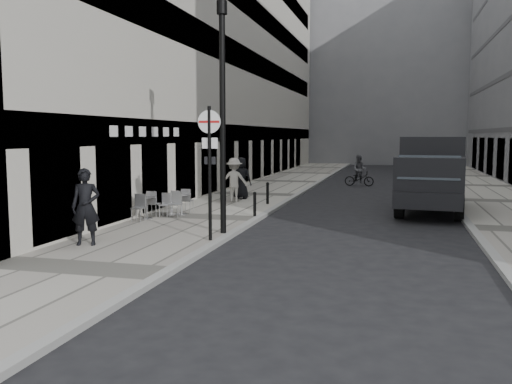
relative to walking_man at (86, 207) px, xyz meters
The scene contains 18 objects.
ground 5.90m from the walking_man, 57.51° to the right, with size 120.00×120.00×0.00m, color black.
sidewalk 13.20m from the walking_man, 85.15° to the left, with size 4.00×60.00×0.12m, color #A6A296.
far_sidewalk 17.88m from the walking_man, 47.28° to the left, with size 4.00×60.00×0.12m, color #A6A296.
building_left 21.33m from the walking_man, 98.38° to the left, with size 4.00×45.00×18.00m, color #B5B1A5.
building_far 52.26m from the walking_man, 84.84° to the left, with size 24.00×16.00×22.00m, color slate.
walking_man is the anchor object (origin of this frame).
sign_post 3.50m from the walking_man, 25.95° to the left, with size 0.62×0.11×3.62m.
lamppost 4.71m from the walking_man, 41.31° to the left, with size 0.30×0.30×6.61m.
bollard_near 9.81m from the walking_man, 74.55° to the left, with size 0.11×0.11×0.85m, color black.
bollard_far 6.71m from the walking_man, 63.70° to the left, with size 0.11×0.11×0.81m, color black.
panel_van 13.25m from the walking_man, 46.41° to the left, with size 2.88×6.38×2.91m.
cyclist 20.62m from the walking_man, 74.02° to the left, with size 1.72×0.70×1.82m.
pedestrian_a 11.65m from the walking_man, 86.51° to the left, with size 1.03×0.43×1.76m, color #504F54.
pedestrian_b 9.80m from the walking_man, 83.74° to the left, with size 1.22×0.70×1.88m, color #ADA8A0.
pedestrian_c 11.01m from the walking_man, 84.70° to the left, with size 0.92×0.60×1.87m, color black.
cafe_table_near 5.66m from the walking_man, 90.66° to the left, with size 0.64×1.44×0.82m.
cafe_table_mid 5.72m from the walking_man, 86.86° to the left, with size 0.68×1.54×0.88m.
cafe_table_far 4.53m from the walking_man, 96.23° to the left, with size 0.70×1.58×0.90m.
Camera 1 is at (4.68, -7.47, 2.97)m, focal length 38.00 mm.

